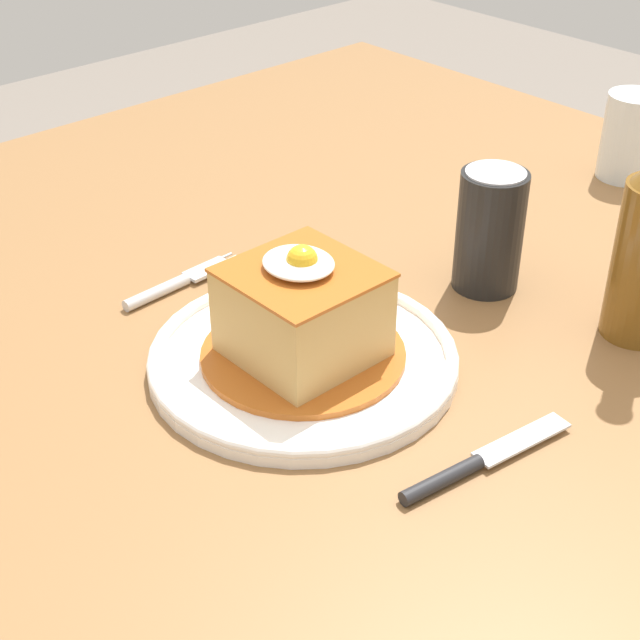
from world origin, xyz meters
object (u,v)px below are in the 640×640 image
object	(u,v)px
knife	(466,468)
drinking_glass	(629,142)
soda_can	(490,230)
main_plate	(303,358)
fork	(174,285)

from	to	relation	value
knife	drinking_glass	size ratio (longest dim) A/B	1.58
knife	soda_can	bearing A→B (deg)	126.78
soda_can	drinking_glass	bearing A→B (deg)	99.18
main_plate	knife	bearing A→B (deg)	-0.55
drinking_glass	main_plate	bearing A→B (deg)	-86.24
fork	main_plate	bearing A→B (deg)	2.88
main_plate	knife	world-z (taller)	main_plate
main_plate	drinking_glass	distance (m)	0.56
soda_can	fork	bearing A→B (deg)	-130.41
knife	drinking_glass	distance (m)	0.61
main_plate	fork	xyz separation A→B (m)	(-0.19, -0.01, -0.00)
soda_can	drinking_glass	distance (m)	0.34
fork	knife	bearing A→B (deg)	1.15
fork	soda_can	size ratio (longest dim) A/B	1.14
soda_can	knife	bearing A→B (deg)	-53.22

